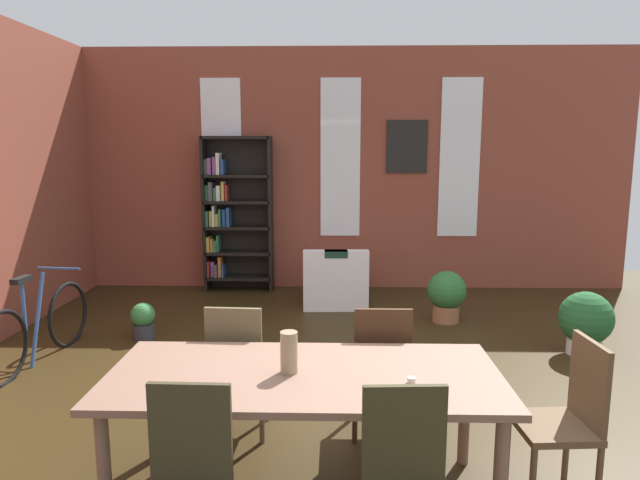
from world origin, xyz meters
The scene contains 18 objects.
ground_plane centered at (0.00, 0.00, 0.00)m, with size 10.45×10.45×0.00m, color #312510.
back_wall_brick centered at (0.00, 4.08, 1.67)m, with size 8.07×0.12×3.34m, color brown.
window_pane_0 centered at (-1.65, 4.01, 1.84)m, with size 0.55×0.02×2.17m, color white.
window_pane_1 centered at (0.00, 4.01, 1.84)m, with size 0.55×0.02×2.17m, color white.
window_pane_2 centered at (1.65, 4.01, 1.84)m, with size 0.55×0.02×2.17m, color white.
dining_table centered at (-0.25, -0.90, 0.68)m, with size 2.18×0.96×0.76m.
vase_on_table centered at (-0.34, -0.90, 0.87)m, with size 0.10×0.10×0.23m, color #998466.
tealight_candle_0 centered at (0.32, -1.03, 0.77)m, with size 0.04×0.04×0.03m, color silver.
dining_chair_head_right centered at (1.21, -0.90, 0.51)m, with size 0.43×0.43×0.95m.
dining_chair_far_left centered at (-0.75, -0.20, 0.51)m, with size 0.42×0.42×0.95m.
dining_chair_far_right centered at (0.24, -0.20, 0.51)m, with size 0.40×0.40×0.95m.
bookshelf_tall centered at (-1.49, 3.84, 1.09)m, with size 0.95×0.30×2.14m.
armchair_white centered at (-0.07, 3.12, 0.28)m, with size 0.83×0.83×0.75m.
bicycle_second centered at (-2.83, 1.08, 0.34)m, with size 0.44×1.65×0.88m.
potted_plant_by_shelf centered at (1.21, 2.42, 0.33)m, with size 0.44×0.44×0.59m.
potted_plant_corner centered at (-2.08, 1.75, 0.20)m, with size 0.25×0.25×0.39m.
potted_plant_window centered at (2.35, 1.41, 0.33)m, with size 0.51×0.51×0.62m.
framed_picture centered at (0.92, 4.00, 2.00)m, with size 0.56×0.03×0.72m, color black.
Camera 1 is at (-0.09, -3.84, 1.99)m, focal length 31.42 mm.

